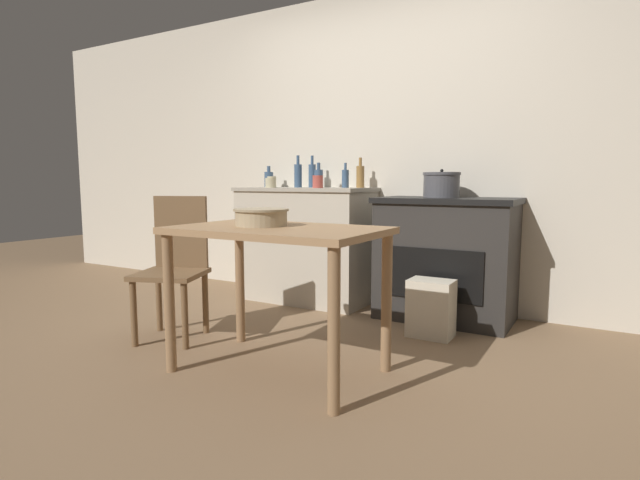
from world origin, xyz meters
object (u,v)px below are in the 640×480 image
object	(u,v)px
bottle_center	(312,175)
mixing_bowl_large	(261,216)
stove	(446,259)
bottle_center_left	(319,178)
cup_right	(271,183)
chair	(175,263)
bottle_far_left	(360,176)
stock_pot	(441,185)
work_table	(278,250)
bottle_mid_left	(345,178)
flour_sack	(431,308)
cup_far_right	(272,182)
cup_mid_right	(318,182)
bottle_left	(298,175)
bottle_center_right	(269,179)

from	to	relation	value
bottle_center	mixing_bowl_large	bearing A→B (deg)	-68.32
stove	bottle_center_left	xyz separation A→B (m)	(-1.10, 0.04, 0.59)
stove	cup_right	distance (m)	1.53
chair	bottle_center_left	xyz separation A→B (m)	(0.30, 1.33, 0.56)
bottle_far_left	bottle_center	bearing A→B (deg)	-177.71
stock_pot	cup_right	size ratio (longest dim) A/B	3.05
work_table	bottle_mid_left	world-z (taller)	bottle_mid_left
flour_sack	mixing_bowl_large	xyz separation A→B (m)	(-0.63, -0.97, 0.64)
bottle_center_left	cup_far_right	distance (m)	0.44
stock_pot	cup_mid_right	bearing A→B (deg)	-168.78
bottle_far_left	bottle_left	distance (m)	0.56
stock_pot	bottle_center	xyz separation A→B (m)	(-1.15, 0.10, 0.08)
flour_sack	bottle_center_right	world-z (taller)	bottle_center_right
work_table	bottle_center_left	bearing A→B (deg)	112.72
bottle_center_right	bottle_mid_left	bearing A→B (deg)	-0.87
bottle_left	bottle_mid_left	size ratio (longest dim) A/B	1.35
cup_far_right	work_table	bearing A→B (deg)	-53.49
work_table	cup_mid_right	xyz separation A→B (m)	(-0.51, 1.28, 0.35)
stove	cup_right	bearing A→B (deg)	-171.62
bottle_far_left	bottle_left	size ratio (longest dim) A/B	0.90
cup_mid_right	cup_right	world-z (taller)	cup_mid_right
bottle_center_right	cup_right	bearing A→B (deg)	-51.85
cup_right	bottle_center	bearing A→B (deg)	56.77
stove	mixing_bowl_large	xyz separation A→B (m)	(-0.59, -1.44, 0.38)
stock_pot	stove	bearing A→B (deg)	-11.68
mixing_bowl_large	cup_mid_right	size ratio (longest dim) A/B	3.00
bottle_mid_left	bottle_center	distance (m)	0.33
mixing_bowl_large	bottle_center	size ratio (longest dim) A/B	1.09
chair	mixing_bowl_large	size ratio (longest dim) A/B	3.10
mixing_bowl_large	bottle_far_left	bearing A→B (deg)	96.17
bottle_center	bottle_center_left	bearing A→B (deg)	-34.26
bottle_far_left	cup_right	world-z (taller)	bottle_far_left
bottle_far_left	bottle_center_right	world-z (taller)	bottle_far_left
work_table	bottle_far_left	distance (m)	1.66
bottle_center_right	cup_far_right	size ratio (longest dim) A/B	1.98
work_table	chair	xyz separation A→B (m)	(-0.93, 0.17, -0.17)
stove	work_table	world-z (taller)	stove
bottle_center	bottle_center_right	distance (m)	0.45
stove	flour_sack	size ratio (longest dim) A/B	2.61
cup_right	bottle_far_left	bearing A→B (deg)	27.13
chair	stock_pot	xyz separation A→B (m)	(1.35, 1.30, 0.50)
bottle_left	bottle_center_right	size ratio (longest dim) A/B	1.45
bottle_center_left	bottle_mid_left	bearing A→B (deg)	13.30
bottle_mid_left	bottle_center_left	bearing A→B (deg)	-166.70
flour_sack	bottle_far_left	xyz separation A→B (m)	(-0.80, 0.60, 0.86)
bottle_far_left	cup_far_right	bearing A→B (deg)	-168.66
mixing_bowl_large	bottle_center_right	size ratio (longest dim) A/B	1.57
stock_pot	mixing_bowl_large	xyz separation A→B (m)	(-0.54, -1.45, -0.16)
bottle_center	chair	bearing A→B (deg)	-98.10
stock_pot	cup_mid_right	distance (m)	0.95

